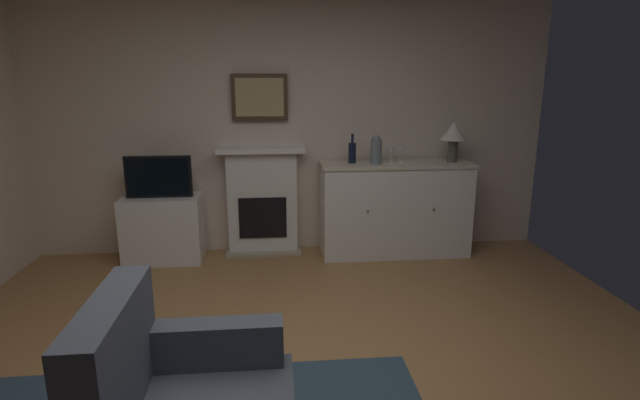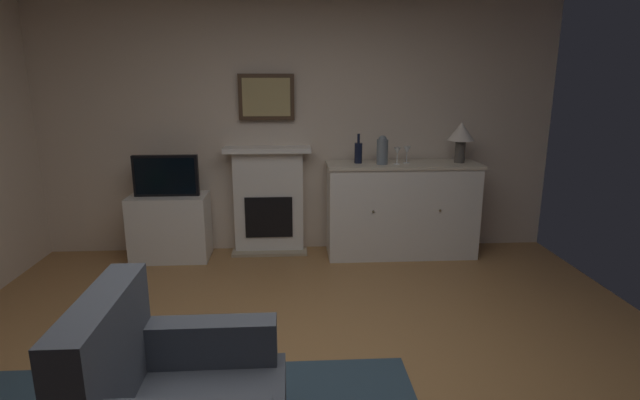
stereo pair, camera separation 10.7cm
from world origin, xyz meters
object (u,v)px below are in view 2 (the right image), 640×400
wine_glass_left (397,152)px  tv_cabinet (170,227)px  fireplace_unit (269,200)px  wine_bottle (358,152)px  tv_set (166,176)px  table_lamp (461,134)px  wine_glass_center (407,151)px  framed_picture (266,97)px  vase_decorative (382,150)px  sideboard_cabinet (401,209)px

wine_glass_left → tv_cabinet: (-2.24, 0.06, -0.75)m
fireplace_unit → wine_bottle: 1.04m
wine_bottle → tv_set: bearing=-178.8°
wine_glass_left → tv_set: (-2.24, 0.04, -0.22)m
table_lamp → wine_glass_center: bearing=178.6°
fireplace_unit → table_lamp: bearing=-5.3°
table_lamp → wine_glass_left: size_ratio=2.42×
framed_picture → wine_glass_left: size_ratio=3.33×
framed_picture → tv_set: size_ratio=0.89×
fireplace_unit → tv_set: bearing=-169.2°
table_lamp → tv_cabinet: bearing=179.7°
wine_glass_left → table_lamp: bearing=4.3°
framed_picture → table_lamp: bearing=-6.7°
table_lamp → wine_glass_center: table_lamp is taller
fireplace_unit → framed_picture: 1.04m
wine_glass_left → vase_decorative: size_ratio=0.59×
table_lamp → fireplace_unit: bearing=174.7°
tv_cabinet → fireplace_unit: bearing=9.4°
fireplace_unit → tv_cabinet: fireplace_unit is taller
wine_glass_center → tv_set: wine_glass_center is taller
table_lamp → tv_cabinet: size_ratio=0.53×
wine_glass_left → tv_cabinet: wine_glass_left is taller
framed_picture → vase_decorative: (1.12, -0.27, -0.49)m
sideboard_cabinet → wine_glass_center: 0.60m
tv_set → vase_decorative: bearing=-1.1°
sideboard_cabinet → tv_set: (-2.32, -0.01, 0.38)m
wine_bottle → vase_decorative: 0.24m
vase_decorative → tv_set: vase_decorative is taller
framed_picture → vase_decorative: 1.25m
wine_glass_center → fireplace_unit: bearing=173.2°
table_lamp → tv_set: table_lamp is taller
sideboard_cabinet → wine_bottle: (-0.45, 0.03, 0.58)m
fireplace_unit → vase_decorative: vase_decorative is taller
table_lamp → wine_glass_center: size_ratio=2.42×
table_lamp → wine_bottle: bearing=178.3°
vase_decorative → wine_glass_left: bearing=0.6°
tv_cabinet → wine_glass_left: bearing=-1.6°
sideboard_cabinet → tv_cabinet: 2.32m
sideboard_cabinet → wine_glass_left: bearing=-146.9°
wine_glass_center → tv_set: 2.36m
fireplace_unit → table_lamp: table_lamp is taller
sideboard_cabinet → table_lamp: size_ratio=3.79×
fireplace_unit → wine_glass_center: wine_glass_center is taller
sideboard_cabinet → wine_glass_center: size_ratio=9.18×
sideboard_cabinet → table_lamp: table_lamp is taller
wine_glass_center → wine_glass_left: bearing=-150.9°
wine_glass_center → wine_bottle: bearing=178.0°
wine_glass_center → tv_cabinet: bearing=180.0°
sideboard_cabinet → wine_glass_left: wine_glass_left is taller
wine_bottle → wine_glass_left: 0.38m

